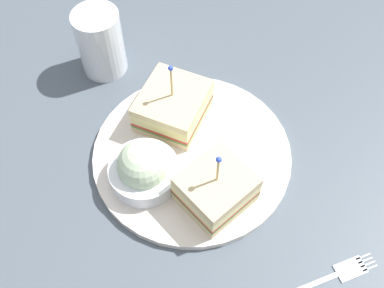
{
  "coord_description": "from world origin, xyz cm",
  "views": [
    {
      "loc": [
        -31.05,
        -9.61,
        52.96
      ],
      "look_at": [
        0.0,
        0.0,
        3.1
      ],
      "focal_mm": 42.4,
      "sensor_mm": 36.0,
      "label": 1
    }
  ],
  "objects_px": {
    "plate": "(192,154)",
    "coleslaw_bowl": "(143,168)",
    "sandwich_half_back": "(173,106)",
    "drink_glass": "(101,45)",
    "fork": "(339,274)",
    "sandwich_half_front": "(216,189)"
  },
  "relations": [
    {
      "from": "sandwich_half_front",
      "to": "fork",
      "type": "bearing_deg",
      "value": -105.87
    },
    {
      "from": "sandwich_half_back",
      "to": "drink_glass",
      "type": "height_order",
      "value": "sandwich_half_back"
    },
    {
      "from": "plate",
      "to": "drink_glass",
      "type": "distance_m",
      "value": 0.22
    },
    {
      "from": "sandwich_half_front",
      "to": "drink_glass",
      "type": "xyz_separation_m",
      "value": [
        0.18,
        0.23,
        0.01
      ]
    },
    {
      "from": "coleslaw_bowl",
      "to": "plate",
      "type": "bearing_deg",
      "value": -40.11
    },
    {
      "from": "plate",
      "to": "sandwich_half_front",
      "type": "xyz_separation_m",
      "value": [
        -0.06,
        -0.05,
        0.03
      ]
    },
    {
      "from": "sandwich_half_back",
      "to": "drink_glass",
      "type": "bearing_deg",
      "value": 63.09
    },
    {
      "from": "sandwich_half_front",
      "to": "fork",
      "type": "relative_size",
      "value": 1.02
    },
    {
      "from": "plate",
      "to": "fork",
      "type": "height_order",
      "value": "plate"
    },
    {
      "from": "plate",
      "to": "coleslaw_bowl",
      "type": "bearing_deg",
      "value": 139.89
    },
    {
      "from": "coleslaw_bowl",
      "to": "fork",
      "type": "height_order",
      "value": "coleslaw_bowl"
    },
    {
      "from": "coleslaw_bowl",
      "to": "fork",
      "type": "distance_m",
      "value": 0.27
    },
    {
      "from": "plate",
      "to": "coleslaw_bowl",
      "type": "relative_size",
      "value": 2.97
    },
    {
      "from": "sandwich_half_front",
      "to": "sandwich_half_back",
      "type": "xyz_separation_m",
      "value": [
        0.11,
        0.09,
        -0.0
      ]
    },
    {
      "from": "plate",
      "to": "sandwich_half_back",
      "type": "bearing_deg",
      "value": 40.89
    },
    {
      "from": "sandwich_half_back",
      "to": "coleslaw_bowl",
      "type": "xyz_separation_m",
      "value": [
        -0.11,
        0.0,
        -0.0
      ]
    },
    {
      "from": "fork",
      "to": "plate",
      "type": "bearing_deg",
      "value": 63.9
    },
    {
      "from": "sandwich_half_back",
      "to": "fork",
      "type": "bearing_deg",
      "value": -121.04
    },
    {
      "from": "sandwich_half_front",
      "to": "sandwich_half_back",
      "type": "height_order",
      "value": "sandwich_half_back"
    },
    {
      "from": "plate",
      "to": "fork",
      "type": "xyz_separation_m",
      "value": [
        -0.1,
        -0.21,
        -0.0
      ]
    },
    {
      "from": "plate",
      "to": "coleslaw_bowl",
      "type": "height_order",
      "value": "coleslaw_bowl"
    },
    {
      "from": "sandwich_half_front",
      "to": "drink_glass",
      "type": "bearing_deg",
      "value": 52.21
    }
  ]
}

